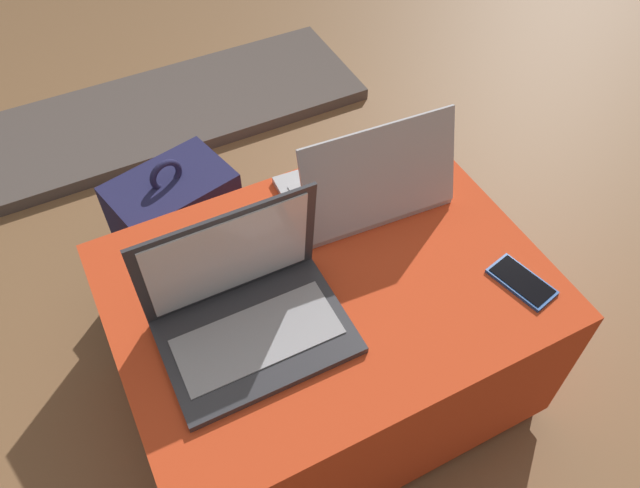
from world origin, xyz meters
TOP-DOWN VIEW (x-y plane):
  - ground_plane at (0.00, 0.00)m, footprint 14.00×14.00m
  - ottoman at (0.00, 0.00)m, footprint 0.89×0.66m
  - laptop_near at (-0.19, -0.03)m, footprint 0.35×0.25m
  - laptop_far at (0.18, 0.16)m, footprint 0.37×0.25m
  - cell_phone at (0.35, -0.19)m, footprint 0.10×0.15m
  - backpack at (-0.20, 0.48)m, footprint 0.33×0.31m
  - fireplace_hearth at (0.00, 1.25)m, footprint 1.40×0.50m

SIDE VIEW (x-z plane):
  - ground_plane at x=0.00m, z-range 0.00..0.00m
  - fireplace_hearth at x=0.00m, z-range 0.00..0.04m
  - backpack at x=-0.20m, z-range -0.04..0.44m
  - ottoman at x=0.00m, z-range 0.00..0.45m
  - cell_phone at x=0.35m, z-range 0.45..0.46m
  - laptop_far at x=0.18m, z-range 0.38..0.62m
  - laptop_near at x=-0.19m, z-range 0.38..0.64m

